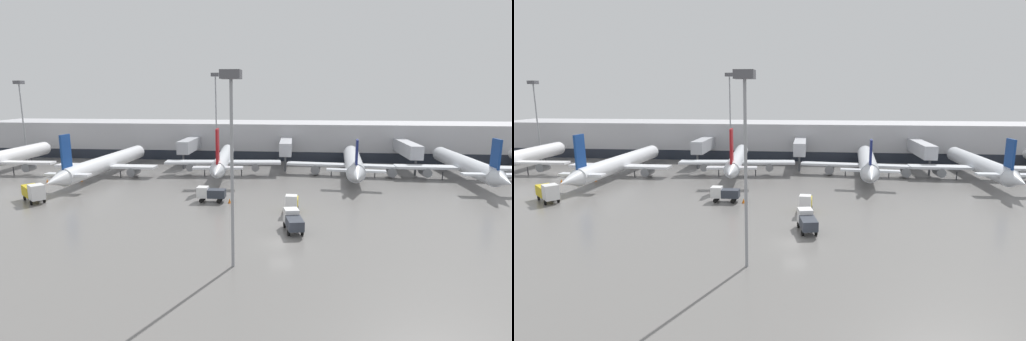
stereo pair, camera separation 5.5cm
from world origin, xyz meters
TOP-DOWN VIEW (x-y plane):
  - ground_plane at (0.00, 0.00)m, footprint 320.00×320.00m
  - terminal_building at (0.03, 61.80)m, footprint 160.00×30.86m
  - parked_jet_1 at (13.11, 37.89)m, footprint 26.69×33.65m
  - parked_jet_2 at (-12.99, 35.98)m, footprint 23.50×31.65m
  - parked_jet_4 at (34.05, 36.49)m, footprint 26.07×34.21m
  - parked_jet_5 at (-36.39, 33.30)m, footprint 20.75×38.14m
  - service_truck_0 at (-38.56, 13.62)m, footprint 5.64×5.29m
  - service_truck_1 at (-11.40, 16.21)m, footprint 4.33×1.84m
  - service_truck_2 at (1.07, 11.51)m, footprint 1.91×3.97m
  - service_truck_3 at (1.31, 4.12)m, footprint 2.62×4.97m
  - traffic_cone_0 at (-38.92, 28.12)m, footprint 0.46×0.46m
  - traffic_cone_1 at (-44.68, 26.38)m, footprint 0.41×0.41m
  - traffic_cone_2 at (-8.40, 15.73)m, footprint 0.46×0.46m
  - apron_light_mast_0 at (-64.28, 48.72)m, footprint 1.80×1.80m
  - apron_light_mast_2 at (-4.41, -6.56)m, footprint 1.80×1.80m
  - apron_light_mast_7 at (-17.14, 50.54)m, footprint 1.80×1.80m

SIDE VIEW (x-z plane):
  - ground_plane at x=0.00m, z-range 0.00..0.00m
  - traffic_cone_1 at x=-44.68m, z-range 0.00..0.67m
  - traffic_cone_2 at x=-8.40m, z-range 0.00..0.73m
  - traffic_cone_0 at x=-38.92m, z-range 0.00..0.76m
  - service_truck_1 at x=-11.40m, z-range 0.20..2.55m
  - service_truck_3 at x=1.31m, z-range 0.16..2.59m
  - service_truck_2 at x=1.07m, z-range 0.08..2.90m
  - service_truck_0 at x=-38.56m, z-range 0.14..3.10m
  - parked_jet_5 at x=-36.39m, z-range -2.28..7.47m
  - parked_jet_1 at x=13.11m, z-range -1.53..7.09m
  - parked_jet_4 at x=34.05m, z-range -1.70..7.52m
  - parked_jet_2 at x=-12.99m, z-range -1.98..8.45m
  - terminal_building at x=0.03m, z-range 0.00..9.00m
  - apron_light_mast_2 at x=-4.41m, z-range 5.34..23.92m
  - apron_light_mast_0 at x=-64.28m, z-range 5.49..24.85m
  - apron_light_mast_7 at x=-17.14m, z-range 5.78..26.80m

